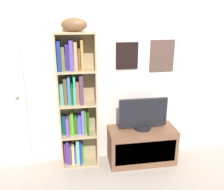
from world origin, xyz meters
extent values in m
cube|color=silver|center=(0.00, 1.13, 1.23)|extent=(4.80, 0.06, 2.45)
cube|color=black|center=(-0.07, 1.09, 1.40)|extent=(0.28, 0.02, 0.33)
cube|color=tan|center=(-0.07, 1.09, 1.40)|extent=(0.23, 0.01, 0.28)
cube|color=brown|center=(0.39, 1.09, 1.39)|extent=(0.32, 0.02, 0.40)
cube|color=#9D98B5|center=(0.39, 1.09, 1.39)|extent=(0.27, 0.01, 0.35)
cube|color=tan|center=(-0.93, 0.97, 0.85)|extent=(0.02, 0.25, 1.70)
cube|color=tan|center=(-0.48, 0.97, 0.85)|extent=(0.02, 0.25, 1.70)
cube|color=tan|center=(-0.71, 1.10, 0.85)|extent=(0.47, 0.01, 1.70)
cube|color=tan|center=(-0.71, 0.97, 0.01)|extent=(0.43, 0.24, 0.02)
cube|color=tan|center=(-0.71, 0.97, 0.43)|extent=(0.43, 0.24, 0.02)
cube|color=tan|center=(-0.71, 0.97, 0.84)|extent=(0.43, 0.24, 0.02)
cube|color=tan|center=(-0.71, 0.97, 1.26)|extent=(0.43, 0.24, 0.02)
cube|color=tan|center=(-0.71, 0.97, 1.69)|extent=(0.43, 0.24, 0.02)
cube|color=#75335C|center=(-0.90, 1.02, 0.17)|extent=(0.02, 0.13, 0.29)
cube|color=#462F9F|center=(-0.87, 1.01, 0.19)|extent=(0.03, 0.17, 0.33)
cube|color=#633473|center=(-0.83, 1.00, 0.15)|extent=(0.02, 0.18, 0.27)
cube|color=#C3CB59|center=(-0.80, 1.00, 0.15)|extent=(0.03, 0.18, 0.26)
cube|color=#6427C8|center=(-0.77, 1.01, 0.14)|extent=(0.02, 0.16, 0.23)
cube|color=#6BCB92|center=(-0.74, 1.01, 0.19)|extent=(0.04, 0.17, 0.34)
cube|color=#2224BD|center=(-0.70, 0.99, 0.18)|extent=(0.02, 0.20, 0.31)
cube|color=green|center=(-0.67, 1.01, 0.14)|extent=(0.02, 0.17, 0.23)
cube|color=#10514D|center=(-0.89, 1.03, 0.56)|extent=(0.04, 0.13, 0.24)
cube|color=#6E42B0|center=(-0.85, 0.99, 0.55)|extent=(0.04, 0.20, 0.23)
cube|color=olive|center=(-0.81, 1.02, 0.56)|extent=(0.02, 0.14, 0.25)
cube|color=#4DA81A|center=(-0.79, 1.00, 0.58)|extent=(0.03, 0.17, 0.29)
cube|color=#265519|center=(-0.74, 1.02, 0.56)|extent=(0.04, 0.14, 0.24)
cube|color=#4353C8|center=(-0.69, 1.02, 0.55)|extent=(0.04, 0.14, 0.24)
cube|color=#705BBE|center=(-0.65, 1.00, 0.60)|extent=(0.03, 0.18, 0.33)
cube|color=#5EC328|center=(-0.62, 1.02, 0.59)|extent=(0.02, 0.14, 0.32)
cube|color=#19500E|center=(-0.59, 0.99, 0.59)|extent=(0.02, 0.20, 0.31)
cube|color=#589487|center=(-0.89, 1.00, 0.98)|extent=(0.04, 0.17, 0.25)
cube|color=brown|center=(-0.85, 1.01, 1.01)|extent=(0.04, 0.17, 0.32)
cube|color=#3E6BAA|center=(-0.80, 1.00, 1.03)|extent=(0.03, 0.18, 0.35)
cube|color=#0F4E1A|center=(-0.77, 1.00, 0.98)|extent=(0.02, 0.17, 0.26)
cube|color=#2BC187|center=(-0.74, 0.99, 1.03)|extent=(0.02, 0.20, 0.35)
cube|color=#AE5E4E|center=(-0.70, 1.01, 0.99)|extent=(0.04, 0.17, 0.27)
cube|color=#50334B|center=(-0.66, 0.99, 1.03)|extent=(0.04, 0.20, 0.36)
cube|color=navy|center=(-0.89, 0.99, 1.44)|extent=(0.04, 0.20, 0.34)
cube|color=brown|center=(-0.85, 1.00, 1.40)|extent=(0.04, 0.18, 0.27)
cube|color=navy|center=(-0.80, 1.02, 1.42)|extent=(0.04, 0.14, 0.30)
cube|color=#5642AA|center=(-0.75, 0.99, 1.44)|extent=(0.04, 0.19, 0.35)
cube|color=tan|center=(-0.71, 0.99, 1.43)|extent=(0.04, 0.19, 0.33)
cube|color=brown|center=(-0.67, 1.00, 1.39)|extent=(0.02, 0.18, 0.25)
cube|color=#B18941|center=(-0.63, 1.01, 1.44)|extent=(0.03, 0.17, 0.35)
ellipsoid|color=brown|center=(-0.71, 0.97, 1.78)|extent=(0.33, 0.23, 0.15)
cube|color=brown|center=(0.11, 0.90, 0.24)|extent=(0.87, 0.40, 0.48)
cube|color=#523525|center=(0.11, 0.70, 0.24)|extent=(0.79, 0.01, 0.31)
cylinder|color=black|center=(0.11, 0.90, 0.50)|extent=(0.22, 0.22, 0.04)
cube|color=black|center=(0.11, 0.90, 0.70)|extent=(0.62, 0.04, 0.37)
cube|color=white|center=(0.11, 0.89, 0.70)|extent=(0.58, 0.01, 0.33)
sphere|color=tan|center=(-1.42, 1.03, 0.96)|extent=(0.04, 0.04, 0.04)
camera|label=1|loc=(-0.75, -1.87, 1.90)|focal=39.22mm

